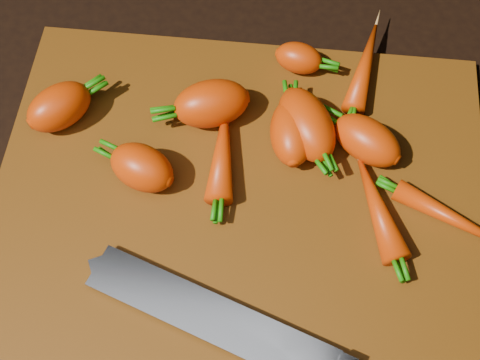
# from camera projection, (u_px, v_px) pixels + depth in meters

# --- Properties ---
(ground) EXTENTS (2.00, 2.00, 0.01)m
(ground) POSITION_uv_depth(u_px,v_px,m) (239.00, 205.00, 0.69)
(ground) COLOR black
(cutting_board) EXTENTS (0.50, 0.40, 0.01)m
(cutting_board) POSITION_uv_depth(u_px,v_px,m) (239.00, 200.00, 0.68)
(cutting_board) COLOR #6C390B
(cutting_board) RESTS_ON ground
(carrot_0) EXTENTS (0.08, 0.08, 0.05)m
(carrot_0) POSITION_uv_depth(u_px,v_px,m) (59.00, 107.00, 0.70)
(carrot_0) COLOR #C43000
(carrot_0) RESTS_ON cutting_board
(carrot_1) EXTENTS (0.08, 0.07, 0.05)m
(carrot_1) POSITION_uv_depth(u_px,v_px,m) (142.00, 168.00, 0.67)
(carrot_1) COLOR #C43000
(carrot_1) RESTS_ON cutting_board
(carrot_2) EXTENTS (0.09, 0.10, 0.05)m
(carrot_2) POSITION_uv_depth(u_px,v_px,m) (306.00, 125.00, 0.69)
(carrot_2) COLOR #C43000
(carrot_2) RESTS_ON cutting_board
(carrot_3) EXTENTS (0.05, 0.08, 0.05)m
(carrot_3) POSITION_uv_depth(u_px,v_px,m) (292.00, 132.00, 0.69)
(carrot_3) COLOR #C43000
(carrot_3) RESTS_ON cutting_board
(carrot_4) EXTENTS (0.09, 0.07, 0.05)m
(carrot_4) POSITION_uv_depth(u_px,v_px,m) (211.00, 104.00, 0.70)
(carrot_4) COLOR #C43000
(carrot_4) RESTS_ON cutting_board
(carrot_5) EXTENTS (0.06, 0.05, 0.03)m
(carrot_5) POSITION_uv_depth(u_px,v_px,m) (299.00, 58.00, 0.74)
(carrot_5) COLOR #C43000
(carrot_5) RESTS_ON cutting_board
(carrot_6) EXTENTS (0.09, 0.08, 0.04)m
(carrot_6) POSITION_uv_depth(u_px,v_px,m) (367.00, 140.00, 0.68)
(carrot_6) COLOR #C43000
(carrot_6) RESTS_ON cutting_board
(carrot_7) EXTENTS (0.05, 0.12, 0.03)m
(carrot_7) POSITION_uv_depth(u_px,v_px,m) (365.00, 66.00, 0.74)
(carrot_7) COLOR #C43000
(carrot_7) RESTS_ON cutting_board
(carrot_8) EXTENTS (0.12, 0.08, 0.02)m
(carrot_8) POSITION_uv_depth(u_px,v_px,m) (455.00, 220.00, 0.65)
(carrot_8) COLOR #C43000
(carrot_8) RESTS_ON cutting_board
(carrot_9) EXTENTS (0.06, 0.11, 0.03)m
(carrot_9) POSITION_uv_depth(u_px,v_px,m) (378.00, 208.00, 0.65)
(carrot_9) COLOR #C43000
(carrot_9) RESTS_ON cutting_board
(carrot_10) EXTENTS (0.03, 0.11, 0.03)m
(carrot_10) POSITION_uv_depth(u_px,v_px,m) (222.00, 152.00, 0.68)
(carrot_10) COLOR #C43000
(carrot_10) RESTS_ON cutting_board
(knife) EXTENTS (0.38, 0.16, 0.02)m
(knife) POSITION_uv_depth(u_px,v_px,m) (234.00, 328.00, 0.60)
(knife) COLOR gray
(knife) RESTS_ON cutting_board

